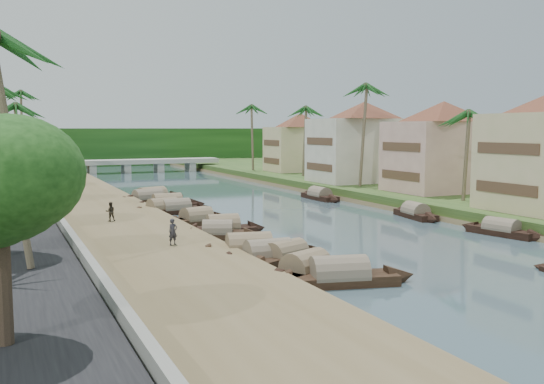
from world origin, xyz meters
name	(u,v)px	position (x,y,z in m)	size (l,w,h in m)	color
ground	(353,236)	(0.00, 0.00, 0.00)	(220.00, 220.00, 0.00)	#3D525B
left_bank	(93,210)	(-16.00, 20.00, 0.40)	(10.00, 180.00, 0.80)	brown
right_bank	(401,192)	(19.00, 20.00, 0.60)	(16.00, 180.00, 1.20)	#28431B
retaining_wall	(45,202)	(-20.20, 20.00, 1.35)	(0.40, 180.00, 1.10)	gray
treeline	(115,146)	(0.00, 100.00, 4.00)	(120.00, 14.00, 8.00)	#13370F
bridge	(143,163)	(0.00, 72.00, 1.72)	(28.00, 4.00, 2.40)	#A1A298
building_mid	(443,146)	(19.99, 14.00, 6.13)	(14.11, 14.11, 9.70)	beige
building_far	(364,141)	(18.99, 28.00, 6.38)	(15.59, 15.59, 10.20)	silver
building_distant	(300,142)	(19.99, 48.00, 5.88)	(12.62, 12.62, 9.20)	beige
sampan_0	(339,277)	(-8.31, -11.96, 0.42)	(8.59, 3.60, 2.22)	black
sampan_1	(306,271)	(-9.19, -10.01, 0.41)	(7.17, 4.42, 2.14)	black
sampan_2	(286,257)	(-8.61, -6.37, 0.41)	(7.17, 4.13, 1.94)	black
sampan_3	(268,257)	(-9.60, -5.98, 0.41)	(7.95, 2.10, 2.13)	black
sampan_4	(249,250)	(-9.95, -3.80, 0.42)	(8.23, 3.35, 2.28)	black
sampan_5	(223,229)	(-8.63, 4.65, 0.42)	(7.05, 2.46, 2.21)	black
sampan_6	(218,233)	(-9.65, 2.94, 0.41)	(6.47, 3.82, 1.96)	black
sampan_7	(195,218)	(-8.94, 10.79, 0.40)	(6.83, 3.66, 1.86)	black
sampan_8	(198,220)	(-9.01, 9.79, 0.41)	(6.70, 2.29, 2.06)	black
sampan_9	(176,209)	(-8.90, 17.01, 0.41)	(7.86, 2.44, 1.99)	black
sampan_10	(163,210)	(-10.06, 17.22, 0.42)	(8.08, 3.65, 2.19)	black
sampan_11	(167,205)	(-8.80, 20.51, 0.42)	(8.08, 2.07, 2.31)	black
sampan_12	(148,199)	(-9.35, 26.64, 0.41)	(9.08, 3.81, 2.14)	black
sampan_13	(152,198)	(-8.76, 27.26, 0.42)	(8.84, 4.77, 2.37)	black
sampan_14	(502,230)	(10.17, -4.52, 0.40)	(2.76, 7.50, 1.84)	black
sampan_15	(415,213)	(9.92, 5.43, 0.41)	(2.64, 7.54, 2.01)	black
sampan_16	(320,196)	(9.00, 21.49, 0.41)	(1.80, 8.35, 2.06)	black
canoe_1	(241,242)	(-8.72, 0.64, 0.10)	(4.33, 2.86, 0.73)	black
canoe_2	(155,207)	(-9.63, 22.15, 0.10)	(5.85, 3.53, 0.89)	black
palm_1	(467,114)	(16.00, 6.07, 9.28)	(3.20, 3.20, 9.81)	brown
palm_2	(362,88)	(15.00, 22.32, 12.68)	(3.20, 3.20, 13.33)	brown
palm_3	(304,109)	(16.00, 39.03, 10.70)	(3.20, 3.20, 11.28)	brown
palm_4	(16,43)	(-23.00, -8.02, 11.82)	(3.20, 3.20, 12.22)	brown
palm_6	(17,107)	(-22.00, 28.16, 10.11)	(3.20, 3.20, 10.46)	brown
palm_7	(253,108)	(14.00, 53.27, 11.34)	(3.20, 3.20, 11.95)	brown
palm_8	(20,94)	(-20.50, 61.35, 13.16)	(3.20, 3.20, 13.64)	brown
tree_6	(396,138)	(24.00, 28.10, 6.78)	(4.20, 4.20, 7.44)	#4E3A2C
person_near	(173,232)	(-14.28, -1.99, 1.62)	(0.60, 0.39, 1.64)	#28272F
person_far	(110,212)	(-16.16, 9.49, 1.55)	(0.73, 0.57, 1.50)	#2D271F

